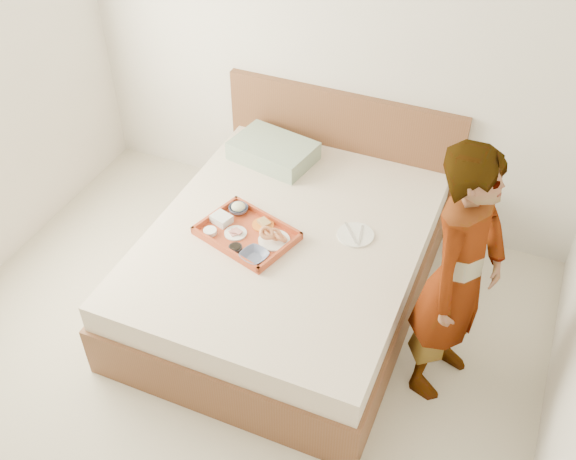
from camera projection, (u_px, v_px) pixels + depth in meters
The scene contains 16 objects.
ground at pixel (194, 411), 3.62m from camera, with size 3.50×4.00×0.01m, color beige.
wall_back at pixel (331, 38), 4.14m from camera, with size 3.50×0.01×2.60m, color silver.
bed at pixel (287, 265), 4.10m from camera, with size 1.65×2.00×0.53m, color brown.
headboard at pixel (341, 154), 4.63m from camera, with size 1.65×0.06×0.95m, color brown.
pillow at pixel (273, 151), 4.45m from camera, with size 0.53×0.36×0.13m, color #9DB397.
tray at pixel (247, 233), 3.88m from camera, with size 0.54×0.39×0.05m, color #AF4728.
prawn_plate at pixel (274, 240), 3.84m from camera, with size 0.19×0.19×0.01m, color white.
navy_bowl_big at pixel (254, 256), 3.73m from camera, with size 0.15×0.15×0.04m, color navy.
sauce_dish at pixel (235, 248), 3.78m from camera, with size 0.08×0.08×0.03m, color black.
meat_plate at pixel (236, 233), 3.89m from camera, with size 0.13×0.13×0.01m, color white.
bread_plate at pixel (263, 225), 3.95m from camera, with size 0.13×0.13×0.01m, color orange.
salad_bowl at pixel (238, 209), 4.04m from camera, with size 0.12×0.12×0.04m, color navy.
plastic_tub at pixel (222, 219), 3.96m from camera, with size 0.11×0.09×0.05m, color silver.
cheese_round at pixel (210, 232), 3.89m from camera, with size 0.08×0.08×0.03m, color white.
dinner_plate at pixel (356, 235), 3.90m from camera, with size 0.22×0.22×0.01m, color white.
person at pixel (459, 278), 3.30m from camera, with size 0.57×0.37×1.55m, color silver.
Camera 1 is at (1.28, -1.70, 3.14)m, focal length 41.39 mm.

